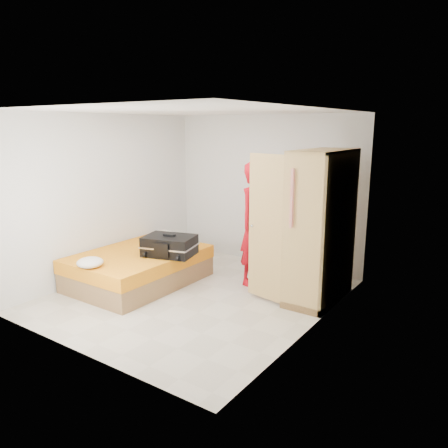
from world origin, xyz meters
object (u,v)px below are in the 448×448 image
Objects in this scene: suitcase at (169,246)px; round_cushion at (90,262)px; person at (257,224)px; bed at (139,268)px; wardrobe at (316,231)px.

round_cushion is at bearing -131.23° from suitcase.
person is at bearing 25.63° from suitcase.
suitcase is (-1.00, -0.88, -0.30)m from person.
wardrobe reaches higher than bed.
person is at bearing 35.28° from bed.
suitcase is 1.19m from round_cushion.
bed is 1.07× the size of person.
person reaches higher than bed.
wardrobe is at bearing -86.02° from person.
person is (-1.01, 0.11, -0.06)m from wardrobe.
round_cushion is (-2.51, -1.85, -0.43)m from wardrobe.
suitcase is 2.40× the size of round_cushion.
bed is 5.56× the size of round_cushion.
suitcase reaches higher than round_cushion.
bed is 0.96× the size of wardrobe.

